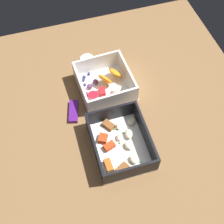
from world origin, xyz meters
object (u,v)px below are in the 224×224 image
Objects in this scene: fruit_bowl at (105,84)px; candy_bar at (74,111)px; pasta_container at (120,143)px; paper_cup_liner at (87,60)px.

candy_bar is at bearing 117.25° from fruit_bowl.
pasta_container reaches higher than candy_bar.
candy_bar is (-5.47, 10.61, -1.64)cm from fruit_bowl.
fruit_bowl is 2.23× the size of candy_bar.
paper_cup_liner is (30.83, 0.77, -1.14)cm from pasta_container.
paper_cup_liner is at bearing -26.12° from candy_bar.
fruit_bowl reaches higher than paper_cup_liner.
fruit_bowl is 3.58× the size of paper_cup_liner.
fruit_bowl is at bearing -168.96° from paper_cup_liner.
pasta_container is at bearing 175.57° from fruit_bowl.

